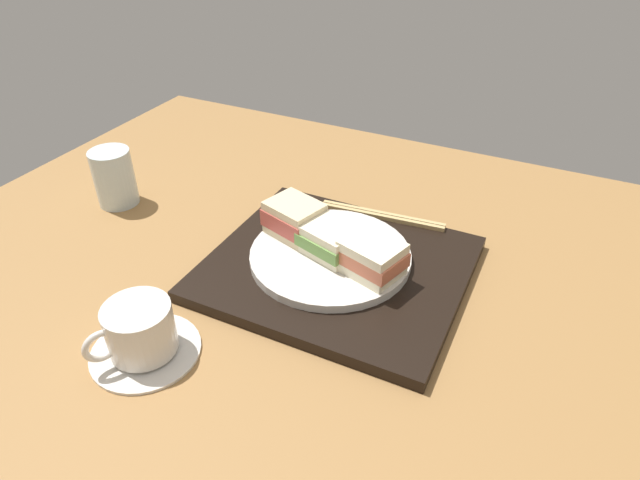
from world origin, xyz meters
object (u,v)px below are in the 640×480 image
Objects in this scene: sandwich_middle at (331,240)px; drinking_glass at (114,177)px; chopsticks_pair at (382,215)px; sandwich_plate at (330,256)px; sandwich_near at (370,259)px; coffee_cup at (140,334)px; sandwich_far at (295,218)px.

sandwich_middle is 41.59cm from drinking_glass.
drinking_glass is at bearing 16.23° from chopsticks_pair.
sandwich_plate reaches higher than chopsticks_pair.
chopsticks_pair is at bearing -75.43° from sandwich_near.
coffee_cup is 38.57cm from drinking_glass.
sandwich_plate is at bearing 178.49° from drinking_glass.
sandwich_far is 0.98× the size of drinking_glass.
drinking_glass reaches higher than chopsticks_pair.
sandwich_plate is 2.37× the size of drinking_glass.
sandwich_plate is 28.52cm from coffee_cup.
sandwich_middle is 0.71× the size of coffee_cup.
sandwich_far is at bearing -17.23° from sandwich_plate.
chopsticks_pair is (-9.73, -11.84, -3.54)cm from sandwich_far.
sandwich_plate is 14.27cm from chopsticks_pair.
sandwich_middle is 0.47× the size of chopsticks_pair.
coffee_cup is (20.35, 23.01, -2.26)cm from sandwich_near.
sandwich_middle is at bearing -17.23° from sandwich_near.
coffee_cup is at bearing 48.51° from sandwich_near.
chopsticks_pair is 42.39cm from coffee_cup.
sandwich_plate is 1.74× the size of coffee_cup.
sandwich_far reaches higher than coffee_cup.
chopsticks_pair is at bearing -163.77° from drinking_glass.
coffee_cup is at bearing 76.77° from sandwich_far.
sandwich_far is 34.64cm from drinking_glass.
chopsticks_pair is at bearing -129.40° from sandwich_far.
sandwich_far is (13.93, -4.32, 0.18)cm from sandwich_near.
sandwich_near reaches higher than chopsticks_pair.
sandwich_near is at bearing 162.77° from sandwich_far.
coffee_cup is 1.36× the size of drinking_glass.
sandwich_far is (6.96, -2.16, 0.42)cm from sandwich_middle.
sandwich_near reaches higher than coffee_cup.
drinking_glass is (41.58, -1.10, -0.35)cm from sandwich_middle.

